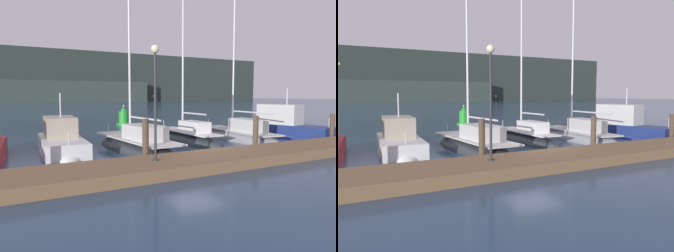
# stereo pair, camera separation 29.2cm
# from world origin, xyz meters

# --- Properties ---
(ground_plane) EXTENTS (400.00, 400.00, 0.00)m
(ground_plane) POSITION_xyz_m (0.00, 0.00, 0.00)
(ground_plane) COLOR navy
(dock) EXTENTS (28.62, 2.80, 0.45)m
(dock) POSITION_xyz_m (0.00, -2.50, 0.23)
(dock) COLOR brown
(dock) RESTS_ON ground
(mooring_pile_1) EXTENTS (0.28, 0.28, 1.97)m
(mooring_pile_1) POSITION_xyz_m (-3.21, -0.85, 0.99)
(mooring_pile_1) COLOR #4C3D2D
(mooring_pile_1) RESTS_ON ground
(mooring_pile_2) EXTENTS (0.28, 0.28, 1.90)m
(mooring_pile_2) POSITION_xyz_m (3.21, -0.85, 0.95)
(mooring_pile_2) COLOR #4C3D2D
(mooring_pile_2) RESTS_ON ground
(mooring_pile_3) EXTENTS (0.28, 0.28, 1.82)m
(mooring_pile_3) POSITION_xyz_m (9.62, -0.85, 0.91)
(mooring_pile_3) COLOR #4C3D2D
(mooring_pile_3) RESTS_ON ground
(motorboat_berth_2) EXTENTS (2.72, 6.53, 3.69)m
(motorboat_berth_2) POSITION_xyz_m (-5.77, 4.11, 0.30)
(motorboat_berth_2) COLOR white
(motorboat_berth_2) RESTS_ON ground
(sailboat_berth_3) EXTENTS (2.66, 8.57, 13.40)m
(sailboat_berth_3) POSITION_xyz_m (-2.13, 2.59, 0.17)
(sailboat_berth_3) COLOR #2D3338
(sailboat_berth_3) RESTS_ON ground
(sailboat_berth_4) EXTENTS (1.72, 6.93, 9.64)m
(sailboat_berth_4) POSITION_xyz_m (1.95, 3.84, 0.15)
(sailboat_berth_4) COLOR #2D3338
(sailboat_berth_4) RESTS_ON ground
(sailboat_berth_5) EXTENTS (2.58, 8.36, 10.59)m
(sailboat_berth_5) POSITION_xyz_m (5.48, 3.02, 0.13)
(sailboat_berth_5) COLOR gray
(sailboat_berth_5) RESTS_ON ground
(motorboat_berth_6) EXTENTS (3.34, 7.07, 4.09)m
(motorboat_berth_6) POSITION_xyz_m (9.59, 2.67, 0.42)
(motorboat_berth_6) COLOR navy
(motorboat_berth_6) RESTS_ON ground
(channel_buoy) EXTENTS (1.46, 1.46, 1.97)m
(channel_buoy) POSITION_xyz_m (2.94, 17.38, 0.73)
(channel_buoy) COLOR green
(channel_buoy) RESTS_ON ground
(dock_lamppost) EXTENTS (0.32, 0.32, 4.44)m
(dock_lamppost) POSITION_xyz_m (-3.49, -2.36, 3.38)
(dock_lamppost) COLOR #2D2D33
(dock_lamppost) RESTS_ON dock
(hillside_backdrop) EXTENTS (240.00, 23.00, 21.18)m
(hillside_backdrop) POSITION_xyz_m (-2.57, 128.37, 9.76)
(hillside_backdrop) COLOR #28332D
(hillside_backdrop) RESTS_ON ground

